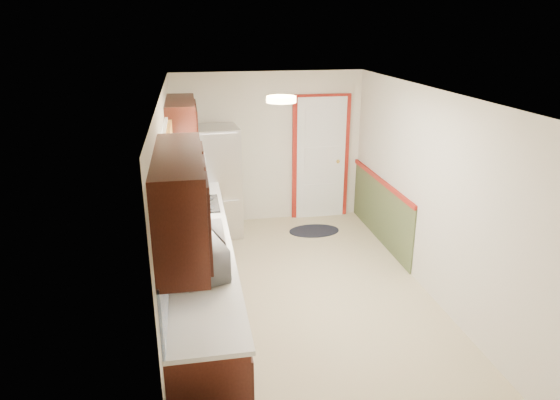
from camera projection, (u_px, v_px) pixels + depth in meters
name	position (u px, v px, depth m)	size (l,w,h in m)	color
room_shell	(304.00, 199.00, 5.64)	(3.20, 5.20, 2.52)	tan
kitchen_run	(196.00, 250.00, 5.29)	(0.63, 4.00, 2.20)	#33120B
back_wall_trim	(333.00, 169.00, 7.96)	(1.12, 2.30, 2.08)	maroon
ceiling_fixture	(281.00, 99.00, 5.02)	(0.30, 0.30, 0.06)	#FFD88C
microwave	(200.00, 255.00, 4.44)	(0.58, 0.32, 0.39)	white
refrigerator	(216.00, 182.00, 7.49)	(0.74, 0.73, 1.67)	#B7B7BC
rug	(314.00, 231.00, 7.83)	(0.79, 0.51, 0.01)	black
cooktop	(197.00, 204.00, 6.22)	(0.53, 0.64, 0.02)	black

